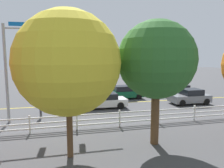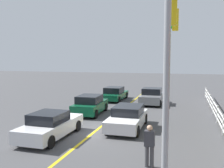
{
  "view_description": "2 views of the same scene",
  "coord_description": "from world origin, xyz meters",
  "px_view_note": "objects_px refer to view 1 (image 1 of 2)",
  "views": [
    {
      "loc": [
        2.23,
        20.75,
        4.78
      ],
      "look_at": [
        -2.69,
        0.16,
        2.0
      ],
      "focal_mm": 34.26,
      "sensor_mm": 36.0,
      "label": 1
    },
    {
      "loc": [
        13.75,
        5.05,
        4.29
      ],
      "look_at": [
        -3.11,
        0.22,
        2.53
      ],
      "focal_mm": 41.57,
      "sensor_mm": 36.0,
      "label": 2
    }
  ],
  "objects_px": {
    "pedestrian": "(41,106)",
    "car_4": "(68,95)",
    "car_0": "(190,97)",
    "car_2": "(103,101)",
    "car_3": "(180,91)",
    "tree_0": "(68,63)",
    "tree_2": "(156,60)",
    "car_1": "(124,92)"
  },
  "relations": [
    {
      "from": "pedestrian",
      "to": "car_4",
      "type": "bearing_deg",
      "value": 66.85
    },
    {
      "from": "car_0",
      "to": "car_2",
      "type": "height_order",
      "value": "car_0"
    },
    {
      "from": "pedestrian",
      "to": "car_2",
      "type": "bearing_deg",
      "value": 20.31
    },
    {
      "from": "car_0",
      "to": "car_4",
      "type": "relative_size",
      "value": 0.85
    },
    {
      "from": "car_3",
      "to": "car_2",
      "type": "bearing_deg",
      "value": -159.64
    },
    {
      "from": "car_2",
      "to": "tree_0",
      "type": "distance_m",
      "value": 10.46
    },
    {
      "from": "car_0",
      "to": "tree_0",
      "type": "bearing_deg",
      "value": 36.0
    },
    {
      "from": "car_0",
      "to": "pedestrian",
      "type": "bearing_deg",
      "value": 7.13
    },
    {
      "from": "pedestrian",
      "to": "tree_2",
      "type": "height_order",
      "value": "tree_2"
    },
    {
      "from": "car_2",
      "to": "car_3",
      "type": "relative_size",
      "value": 0.98
    },
    {
      "from": "car_3",
      "to": "car_0",
      "type": "bearing_deg",
      "value": -106.65
    },
    {
      "from": "car_3",
      "to": "car_4",
      "type": "bearing_deg",
      "value": -179.22
    },
    {
      "from": "car_2",
      "to": "car_3",
      "type": "bearing_deg",
      "value": -160.6
    },
    {
      "from": "tree_0",
      "to": "car_4",
      "type": "bearing_deg",
      "value": -91.65
    },
    {
      "from": "car_0",
      "to": "car_1",
      "type": "xyz_separation_m",
      "value": [
        5.67,
        -3.99,
        0.0
      ]
    },
    {
      "from": "car_1",
      "to": "car_3",
      "type": "relative_size",
      "value": 0.88
    },
    {
      "from": "car_4",
      "to": "tree_2",
      "type": "xyz_separation_m",
      "value": [
        -4.2,
        12.25,
        3.9
      ]
    },
    {
      "from": "car_1",
      "to": "pedestrian",
      "type": "xyz_separation_m",
      "value": [
        8.51,
        5.72,
        0.21
      ]
    },
    {
      "from": "car_2",
      "to": "car_0",
      "type": "bearing_deg",
      "value": 177.54
    },
    {
      "from": "car_3",
      "to": "tree_2",
      "type": "bearing_deg",
      "value": -125.3
    },
    {
      "from": "car_2",
      "to": "tree_2",
      "type": "relative_size",
      "value": 0.68
    },
    {
      "from": "car_4",
      "to": "car_2",
      "type": "bearing_deg",
      "value": -49.4
    },
    {
      "from": "car_1",
      "to": "tree_0",
      "type": "bearing_deg",
      "value": -119.42
    },
    {
      "from": "car_1",
      "to": "tree_2",
      "type": "height_order",
      "value": "tree_2"
    },
    {
      "from": "car_1",
      "to": "car_4",
      "type": "relative_size",
      "value": 0.89
    },
    {
      "from": "tree_2",
      "to": "car_2",
      "type": "bearing_deg",
      "value": -81.99
    },
    {
      "from": "car_3",
      "to": "tree_0",
      "type": "height_order",
      "value": "tree_0"
    },
    {
      "from": "car_0",
      "to": "car_1",
      "type": "distance_m",
      "value": 6.93
    },
    {
      "from": "car_4",
      "to": "pedestrian",
      "type": "xyz_separation_m",
      "value": [
        2.31,
        5.64,
        0.25
      ]
    },
    {
      "from": "car_0",
      "to": "tree_0",
      "type": "relative_size",
      "value": 0.57
    },
    {
      "from": "tree_0",
      "to": "tree_2",
      "type": "xyz_separation_m",
      "value": [
        -4.57,
        -0.5,
        0.11
      ]
    },
    {
      "from": "car_2",
      "to": "car_4",
      "type": "relative_size",
      "value": 0.99
    },
    {
      "from": "car_0",
      "to": "car_2",
      "type": "bearing_deg",
      "value": -1.9
    },
    {
      "from": "car_1",
      "to": "car_3",
      "type": "bearing_deg",
      "value": -2.59
    },
    {
      "from": "car_1",
      "to": "car_3",
      "type": "xyz_separation_m",
      "value": [
        -6.9,
        0.03,
        -0.06
      ]
    },
    {
      "from": "car_0",
      "to": "car_2",
      "type": "relative_size",
      "value": 0.87
    },
    {
      "from": "pedestrian",
      "to": "tree_0",
      "type": "xyz_separation_m",
      "value": [
        -1.94,
        7.1,
        3.53
      ]
    },
    {
      "from": "tree_0",
      "to": "tree_2",
      "type": "height_order",
      "value": "tree_0"
    },
    {
      "from": "tree_2",
      "to": "tree_0",
      "type": "bearing_deg",
      "value": 6.2
    },
    {
      "from": "car_1",
      "to": "pedestrian",
      "type": "distance_m",
      "value": 10.26
    },
    {
      "from": "tree_2",
      "to": "car_1",
      "type": "bearing_deg",
      "value": -99.19
    },
    {
      "from": "car_0",
      "to": "car_3",
      "type": "height_order",
      "value": "car_0"
    }
  ]
}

